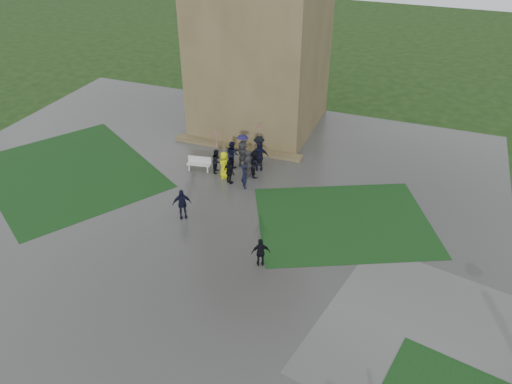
% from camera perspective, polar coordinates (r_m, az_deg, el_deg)
% --- Properties ---
extents(ground, '(120.00, 120.00, 0.00)m').
position_cam_1_polar(ground, '(25.80, -11.35, -5.45)').
color(ground, black).
extents(plaza, '(34.00, 34.00, 0.02)m').
position_cam_1_polar(plaza, '(27.13, -9.22, -3.03)').
color(plaza, '#383836').
rests_on(plaza, ground).
extents(lawn_inset_left, '(14.10, 13.46, 0.01)m').
position_cam_1_polar(lawn_inset_left, '(32.99, -20.54, 2.12)').
color(lawn_inset_left, black).
rests_on(lawn_inset_left, plaza).
extents(lawn_inset_right, '(11.12, 10.15, 0.01)m').
position_cam_1_polar(lawn_inset_right, '(26.99, 9.98, -3.29)').
color(lawn_inset_right, black).
rests_on(lawn_inset_right, plaza).
extents(tower_plinth, '(9.00, 0.80, 0.22)m').
position_cam_1_polar(tower_plinth, '(33.60, -2.17, 5.11)').
color(tower_plinth, brown).
rests_on(tower_plinth, plaza).
extents(bench, '(1.54, 0.71, 0.86)m').
position_cam_1_polar(bench, '(31.17, -6.51, 3.26)').
color(bench, beige).
rests_on(bench, plaza).
extents(visitor_cluster, '(3.52, 4.04, 2.66)m').
position_cam_1_polar(visitor_cluster, '(30.47, -1.30, 4.41)').
color(visitor_cluster, black).
rests_on(visitor_cluster, plaza).
extents(pedestrian_mid, '(1.16, 1.04, 1.72)m').
position_cam_1_polar(pedestrian_mid, '(26.69, -8.46, -1.35)').
color(pedestrian_mid, black).
rests_on(pedestrian_mid, plaza).
extents(pedestrian_near, '(1.01, 0.84, 1.51)m').
position_cam_1_polar(pedestrian_near, '(23.35, 0.55, -6.92)').
color(pedestrian_near, black).
rests_on(pedestrian_near, plaza).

